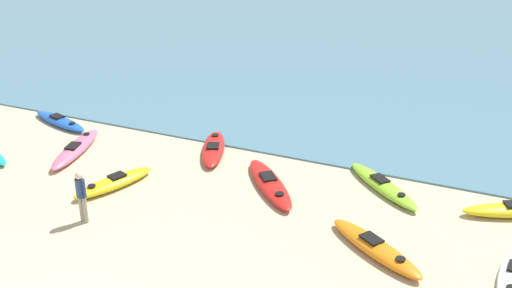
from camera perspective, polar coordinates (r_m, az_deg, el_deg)
kayak_on_sand_0 at (r=18.03m, az=1.31°, el=-3.77°), size 2.77×3.07×0.33m
kayak_on_sand_2 at (r=21.14m, az=-16.80°, el=-0.43°), size 1.45×3.37×0.38m
kayak_on_sand_3 at (r=18.32m, az=11.98°, el=-3.88°), size 2.86×2.68×0.33m
kayak_on_sand_5 at (r=23.82m, az=-18.18°, el=2.09°), size 3.12×1.51×0.33m
kayak_on_sand_7 at (r=15.36m, az=11.29°, el=-9.62°), size 2.95×2.30×0.36m
kayak_on_sand_8 at (r=20.34m, az=-4.07°, el=-0.43°), size 1.82×2.97×0.35m
kayak_on_sand_9 at (r=18.54m, az=-13.39°, el=-3.58°), size 1.57×2.77×0.37m
person_near_foreground at (r=16.62m, az=-16.31°, el=-4.57°), size 0.31×0.26×1.51m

